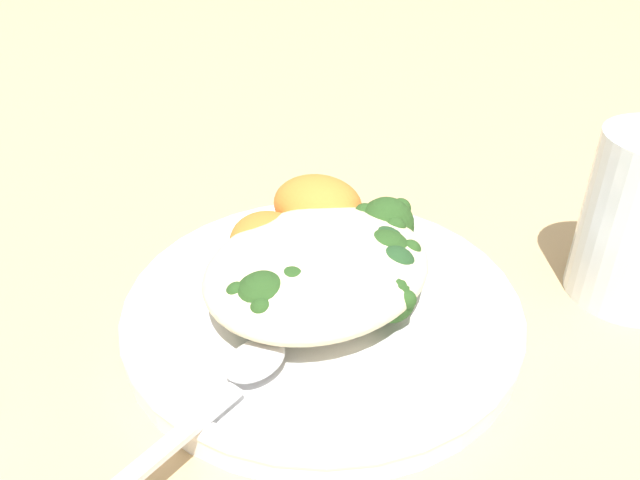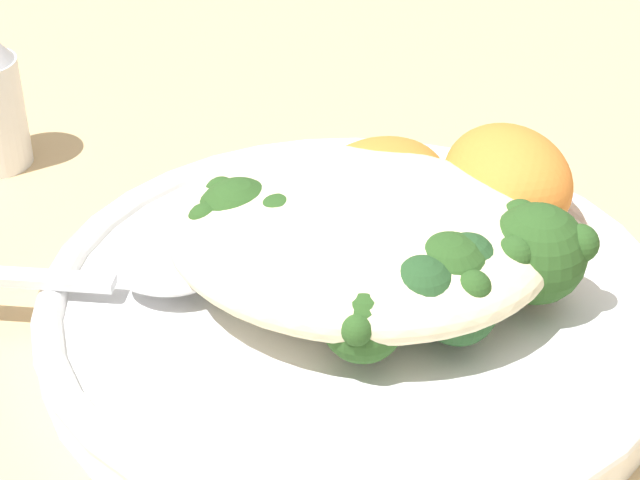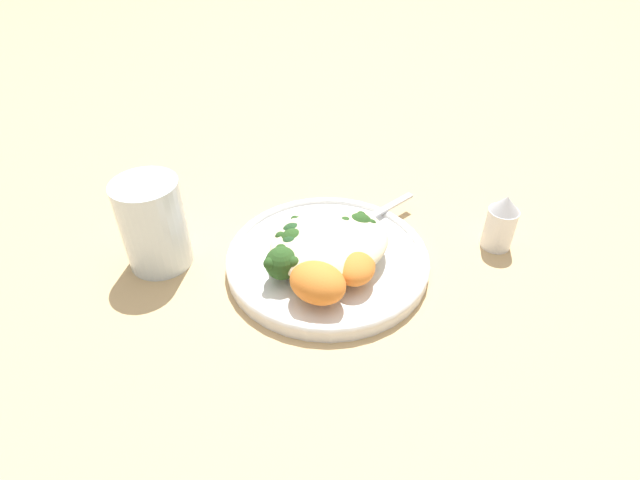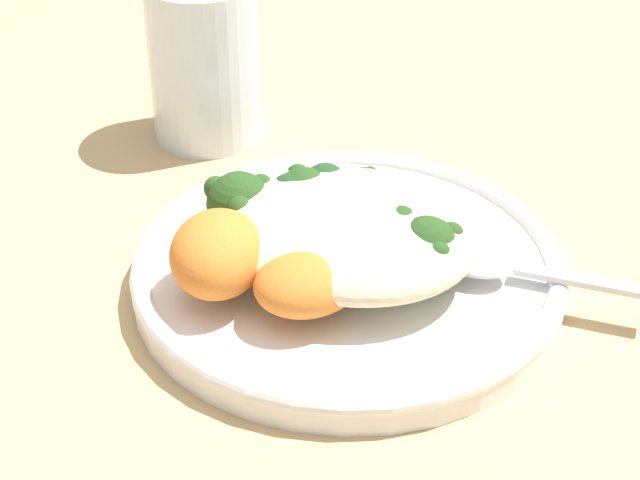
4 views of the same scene
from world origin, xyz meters
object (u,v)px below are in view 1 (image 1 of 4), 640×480
Objects in this scene: broccoli_stalk_1 at (293,289)px; sweet_potato_chunk_0 at (318,205)px; broccoli_stalk_0 at (268,296)px; broccoli_stalk_3 at (361,260)px; quinoa_mound at (321,265)px; broccoli_stalk_4 at (374,231)px; spoon at (244,380)px; broccoli_stalk_2 at (354,287)px; kale_tuft at (383,264)px; sweet_potato_chunk_1 at (271,241)px; plate at (323,307)px.

sweet_potato_chunk_0 reaches higher than broccoli_stalk_1.
broccoli_stalk_0 is 0.07m from broccoli_stalk_3.
broccoli_stalk_4 is (-0.06, -0.00, -0.00)m from quinoa_mound.
quinoa_mound is 0.09m from spoon.
broccoli_stalk_2 is 1.28× the size of broccoli_stalk_3.
broccoli_stalk_3 is at bearing -178.08° from spoon.
kale_tuft is (0.03, 0.03, -0.00)m from broccoli_stalk_4.
sweet_potato_chunk_1 is (-0.04, -0.05, -0.00)m from broccoli_stalk_0.
broccoli_stalk_3 is 0.04m from broccoli_stalk_4.
broccoli_stalk_0 is at bearing -127.11° from broccoli_stalk_2.
broccoli_stalk_4 is (-0.05, -0.03, 0.01)m from broccoli_stalk_2.
plate is at bearing 47.04° from sweet_potato_chunk_0.
broccoli_stalk_4 reaches higher than broccoli_stalk_1.
broccoli_stalk_0 is 0.05m from broccoli_stalk_2.
broccoli_stalk_2 is 0.03m from kale_tuft.
broccoli_stalk_2 is at bearing -2.15° from kale_tuft.
broccoli_stalk_1 is at bearing 61.97° from sweet_potato_chunk_1.
sweet_potato_chunk_1 is (0.05, 0.01, -0.00)m from sweet_potato_chunk_0.
broccoli_stalk_0 is (0.04, -0.00, -0.00)m from quinoa_mound.
sweet_potato_chunk_0 is (-0.08, -0.06, 0.00)m from broccoli_stalk_1.
quinoa_mound is at bearing 90.30° from sweet_potato_chunk_1.
broccoli_stalk_0 is at bearing -152.61° from spoon.
kale_tuft is at bearing 78.69° from broccoli_stalk_2.
broccoli_stalk_4 is at bearing -131.32° from kale_tuft.
broccoli_stalk_0 is 0.97× the size of broccoli_stalk_1.
broccoli_stalk_2 is at bearing 109.78° from plate.
broccoli_stalk_1 is at bearing 35.74° from sweet_potato_chunk_0.
sweet_potato_chunk_1 is at bearing -89.70° from quinoa_mound.
broccoli_stalk_1 reaches higher than plate.
plate is at bearing -31.85° from kale_tuft.
sweet_potato_chunk_1 is (0.00, -0.05, -0.00)m from quinoa_mound.
broccoli_stalk_3 reaches higher than kale_tuft.
quinoa_mound is 1.26× the size of spoon.
quinoa_mound is 1.55× the size of broccoli_stalk_3.
quinoa_mound reaches higher than spoon.
kale_tuft is at bearing -13.18° from broccoli_stalk_3.
spoon is at bearing -147.01° from broccoli_stalk_4.
quinoa_mound reaches higher than broccoli_stalk_1.
broccoli_stalk_1 is 0.07m from spoon.
kale_tuft is at bearing 128.54° from broccoli_stalk_0.
spoon is (0.05, 0.03, -0.01)m from broccoli_stalk_0.
quinoa_mound is 0.03m from broccoli_stalk_3.
quinoa_mound reaches higher than broccoli_stalk_2.
sweet_potato_chunk_1 is at bearing -169.15° from broccoli_stalk_1.
sweet_potato_chunk_1 reaches higher than plate.
broccoli_stalk_4 reaches higher than sweet_potato_chunk_1.
broccoli_stalk_2 is 0.09m from spoon.
broccoli_stalk_4 is at bearing 149.86° from broccoli_stalk_0.
sweet_potato_chunk_1 is at bearing -66.58° from kale_tuft.
broccoli_stalk_3 is at bearing -132.62° from broccoli_stalk_4.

